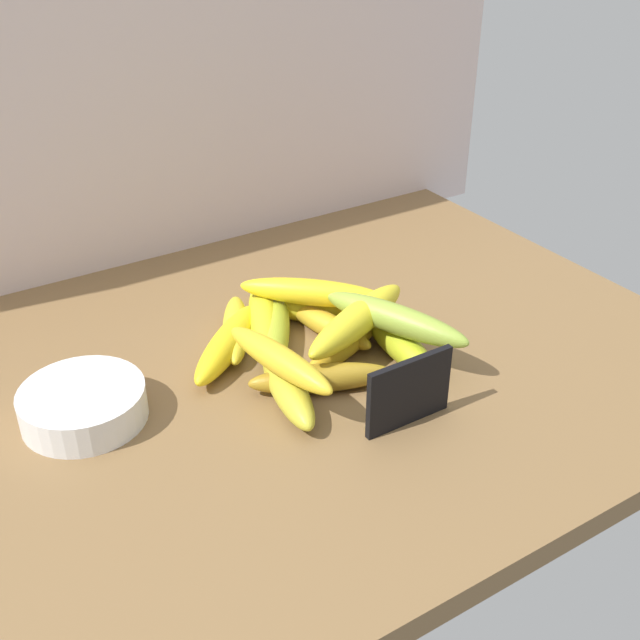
{
  "coord_description": "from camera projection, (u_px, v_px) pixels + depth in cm",
  "views": [
    {
      "loc": [
        -37.45,
        -70.99,
        58.63
      ],
      "look_at": [
        7.61,
        0.59,
        8.0
      ],
      "focal_mm": 44.36,
      "sensor_mm": 36.0,
      "label": 1
    }
  ],
  "objects": [
    {
      "name": "banana_8",
      "position": [
        264.0,
        316.0,
        1.05
      ],
      "size": [
        12.14,
        19.2,
        4.1
      ],
      "primitive_type": "ellipsoid",
      "rotation": [
        0.0,
        0.0,
        1.12
      ],
      "color": "yellow",
      "rests_on": "counter_top"
    },
    {
      "name": "back_wall",
      "position": [
        126.0,
        47.0,
        1.09
      ],
      "size": [
        130.0,
        2.0,
        70.0
      ],
      "primitive_type": "cube",
      "color": "beige",
      "rests_on": "ground"
    },
    {
      "name": "banana_11",
      "position": [
        357.0,
        320.0,
        0.98
      ],
      "size": [
        20.32,
        11.84,
        4.08
      ],
      "primitive_type": "ellipsoid",
      "rotation": [
        0.0,
        0.0,
        0.41
      ],
      "color": "yellow",
      "rests_on": "banana_1"
    },
    {
      "name": "banana_9",
      "position": [
        288.0,
        389.0,
        0.91
      ],
      "size": [
        7.2,
        16.28,
        3.89
      ],
      "primitive_type": "ellipsoid",
      "rotation": [
        0.0,
        0.0,
        4.5
      ],
      "color": "gold",
      "rests_on": "counter_top"
    },
    {
      "name": "banana_0",
      "position": [
        233.0,
        329.0,
        1.03
      ],
      "size": [
        10.49,
        16.06,
        3.37
      ],
      "primitive_type": "ellipsoid",
      "rotation": [
        0.0,
        0.0,
        4.24
      ],
      "color": "yellow",
      "rests_on": "counter_top"
    },
    {
      "name": "banana_12",
      "position": [
        395.0,
        319.0,
        0.97
      ],
      "size": [
        11.11,
        20.01,
        3.74
      ],
      "primitive_type": "ellipsoid",
      "rotation": [
        0.0,
        0.0,
        5.1
      ],
      "color": "#8FAA3B",
      "rests_on": "banana_7"
    },
    {
      "name": "banana_4",
      "position": [
        321.0,
        378.0,
        0.93
      ],
      "size": [
        17.19,
        10.15,
        3.48
      ],
      "primitive_type": "ellipsoid",
      "rotation": [
        0.0,
        0.0,
        2.73
      ],
      "color": "#A47E20",
      "rests_on": "counter_top"
    },
    {
      "name": "counter_top",
      "position": [
        271.0,
        384.0,
        0.98
      ],
      "size": [
        110.0,
        76.0,
        3.0
      ],
      "primitive_type": "cube",
      "color": "brown",
      "rests_on": "ground"
    },
    {
      "name": "banana_13",
      "position": [
        279.0,
        359.0,
        0.9
      ],
      "size": [
        6.41,
        17.92,
        3.32
      ],
      "primitive_type": "ellipsoid",
      "rotation": [
        0.0,
        0.0,
        4.89
      ],
      "color": "yellow",
      "rests_on": "banana_9"
    },
    {
      "name": "banana_7",
      "position": [
        398.0,
        342.0,
        1.0
      ],
      "size": [
        5.93,
        17.06,
        3.98
      ],
      "primitive_type": "ellipsoid",
      "rotation": [
        0.0,
        0.0,
        4.59
      ],
      "color": "#B4C122",
      "rests_on": "counter_top"
    },
    {
      "name": "fruit_bowl",
      "position": [
        83.0,
        404.0,
        0.89
      ],
      "size": [
        14.12,
        14.12,
        3.96
      ],
      "primitive_type": "cylinder",
      "color": "white",
      "rests_on": "counter_top"
    },
    {
      "name": "banana_1",
      "position": [
        345.0,
        344.0,
        1.0
      ],
      "size": [
        15.91,
        9.1,
        3.29
      ],
      "primitive_type": "ellipsoid",
      "rotation": [
        0.0,
        0.0,
        0.39
      ],
      "color": "gold",
      "rests_on": "counter_top"
    },
    {
      "name": "banana_2",
      "position": [
        328.0,
        325.0,
        1.04
      ],
      "size": [
        6.45,
        15.52,
        3.21
      ],
      "primitive_type": "ellipsoid",
      "rotation": [
        0.0,
        0.0,
        1.79
      ],
      "color": "gold",
      "rests_on": "counter_top"
    },
    {
      "name": "banana_6",
      "position": [
        275.0,
        330.0,
        1.02
      ],
      "size": [
        13.75,
        19.36,
        3.78
      ],
      "primitive_type": "ellipsoid",
      "rotation": [
        0.0,
        0.0,
        1.03
      ],
      "color": "#A0B12B",
      "rests_on": "counter_top"
    },
    {
      "name": "banana_10",
      "position": [
        313.0,
        292.0,
        1.04
      ],
      "size": [
        16.88,
        16.21,
        3.53
      ],
      "primitive_type": "ellipsoid",
      "rotation": [
        0.0,
        0.0,
        2.39
      ],
      "color": "yellow",
      "rests_on": "banana_5"
    },
    {
      "name": "chalkboard_sign",
      "position": [
        408.0,
        394.0,
        0.87
      ],
      "size": [
        11.0,
        1.8,
        8.4
      ],
      "color": "black",
      "rests_on": "counter_top"
    },
    {
      "name": "banana_3",
      "position": [
        228.0,
        343.0,
        1.0
      ],
      "size": [
        16.56,
        15.33,
        3.87
      ],
      "primitive_type": "ellipsoid",
      "rotation": [
        0.0,
        0.0,
        3.87
      ],
      "color": "yellow",
      "rests_on": "counter_top"
    },
    {
      "name": "banana_5",
      "position": [
        314.0,
        310.0,
        1.07
      ],
      "size": [
        13.69,
        12.66,
        3.51
      ],
      "primitive_type": "ellipsoid",
      "rotation": [
        0.0,
        0.0,
        2.42
      ],
      "color": "gold",
      "rests_on": "counter_top"
    }
  ]
}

